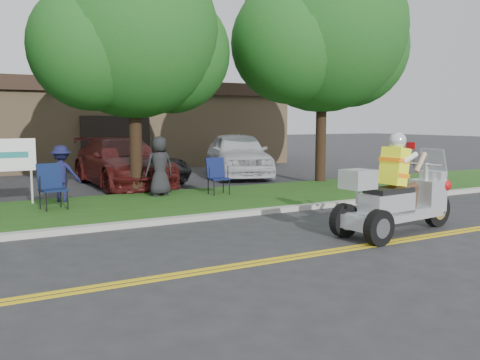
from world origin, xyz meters
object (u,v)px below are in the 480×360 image
parked_car_right (122,162)px  parked_car_far_right (238,154)px  lawn_chair_b (217,174)px  trike_scooter (397,199)px  parked_car_mid (136,164)px  lawn_chair_a (51,183)px

parked_car_right → parked_car_far_right: 4.81m
lawn_chair_b → parked_car_far_right: parked_car_far_right is taller
trike_scooter → parked_car_far_right: 10.67m
parked_car_far_right → lawn_chair_b: bearing=-106.6°
lawn_chair_b → parked_car_mid: 4.66m
trike_scooter → lawn_chair_a: size_ratio=2.81×
parked_car_mid → lawn_chair_a: bearing=-140.8°
trike_scooter → parked_car_right: 10.13m
lawn_chair_a → parked_car_right: size_ratio=0.19×
lawn_chair_b → parked_car_right: 4.17m
trike_scooter → parked_car_mid: (-1.88, 10.53, -0.05)m
parked_car_far_right → lawn_chair_a: bearing=-129.5°
parked_car_right → parked_car_mid: bearing=44.4°
trike_scooter → parked_car_right: trike_scooter is taller
trike_scooter → lawn_chair_a: 7.82m
lawn_chair_a → parked_car_mid: 6.10m
lawn_chair_b → parked_car_mid: bearing=104.9°
lawn_chair_b → parked_car_far_right: 5.45m
parked_car_mid → parked_car_far_right: 4.07m
parked_car_mid → lawn_chair_b: bearing=-92.8°
lawn_chair_a → parked_car_mid: (3.59, 4.94, -0.07)m
lawn_chair_b → parked_car_mid: (-0.97, 4.56, -0.04)m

